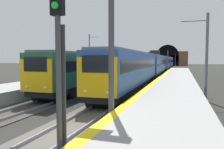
% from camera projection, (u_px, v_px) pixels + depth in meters
% --- Properties ---
extents(ground_plane, '(320.00, 320.00, 0.00)m').
position_uv_depth(ground_plane, '(57.00, 138.00, 9.79)').
color(ground_plane, black).
extents(platform_right, '(112.00, 4.48, 1.03)m').
position_uv_depth(platform_right, '(158.00, 136.00, 8.45)').
color(platform_right, gray).
rests_on(platform_right, ground_plane).
extents(platform_right_edge_strip, '(112.00, 0.50, 0.01)m').
position_uv_depth(platform_right_edge_strip, '(108.00, 119.00, 9.01)').
color(platform_right_edge_strip, yellow).
rests_on(platform_right_edge_strip, platform_right).
extents(track_main_line, '(160.00, 3.14, 0.21)m').
position_uv_depth(track_main_line, '(57.00, 137.00, 9.79)').
color(track_main_line, '#4C4742').
rests_on(track_main_line, ground_plane).
extents(train_main_approaching, '(82.94, 2.96, 5.11)m').
position_uv_depth(train_main_approaching, '(160.00, 63.00, 53.28)').
color(train_main_approaching, '#264C99').
rests_on(train_main_approaching, ground_plane).
extents(train_adjacent_platform, '(37.85, 2.87, 5.00)m').
position_uv_depth(train_adjacent_platform, '(113.00, 66.00, 34.07)').
color(train_adjacent_platform, '#235638').
rests_on(train_adjacent_platform, ground_plane).
extents(railway_signal_near, '(0.39, 0.38, 5.69)m').
position_uv_depth(railway_signal_near, '(59.00, 59.00, 6.35)').
color(railway_signal_near, '#38383D').
rests_on(railway_signal_near, ground_plane).
extents(railway_signal_mid, '(0.39, 0.38, 5.54)m').
position_uv_depth(railway_signal_mid, '(168.00, 60.00, 51.73)').
color(railway_signal_mid, '#4C4C54').
rests_on(railway_signal_mid, ground_plane).
extents(railway_signal_far, '(0.39, 0.38, 5.94)m').
position_uv_depth(railway_signal_far, '(175.00, 59.00, 102.69)').
color(railway_signal_far, '#4C4C54').
rests_on(railway_signal_far, ground_plane).
extents(overhead_signal_gantry, '(0.70, 9.00, 7.82)m').
position_uv_depth(overhead_signal_gantry, '(33.00, 13.00, 11.86)').
color(overhead_signal_gantry, '#3F3F47').
rests_on(overhead_signal_gantry, ground_plane).
extents(tunnel_portal, '(2.19, 20.08, 11.24)m').
position_uv_depth(tunnel_portal, '(168.00, 58.00, 116.79)').
color(tunnel_portal, brown).
rests_on(tunnel_portal, ground_plane).
extents(catenary_mast_near, '(0.22, 1.95, 8.18)m').
position_uv_depth(catenary_mast_near, '(90.00, 55.00, 42.82)').
color(catenary_mast_near, '#595B60').
rests_on(catenary_mast_near, ground_plane).
extents(catenary_mast_far, '(0.22, 2.15, 7.09)m').
position_uv_depth(catenary_mast_far, '(206.00, 56.00, 18.00)').
color(catenary_mast_far, '#595B60').
rests_on(catenary_mast_far, ground_plane).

